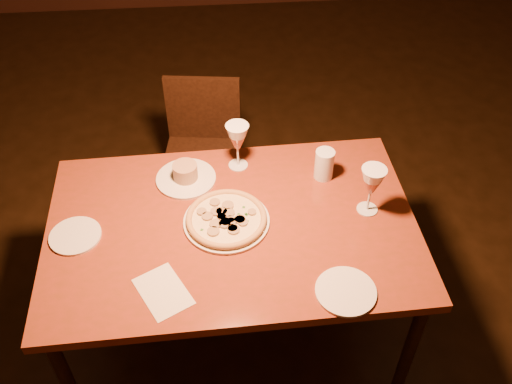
{
  "coord_description": "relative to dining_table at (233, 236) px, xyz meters",
  "views": [
    {
      "loc": [
        -0.14,
        -1.24,
        2.27
      ],
      "look_at": [
        -0.01,
        0.24,
        0.84
      ],
      "focal_mm": 40.0,
      "sensor_mm": 36.0,
      "label": 1
    }
  ],
  "objects": [
    {
      "name": "water_tumbler",
      "position": [
        0.38,
        0.23,
        0.13
      ],
      "size": [
        0.08,
        0.08,
        0.13
      ],
      "primitive_type": "cylinder",
      "color": "silver",
      "rests_on": "dining_table"
    },
    {
      "name": "ramekin_saucer",
      "position": [
        -0.17,
        0.26,
        0.09
      ],
      "size": [
        0.24,
        0.24,
        0.08
      ],
      "color": "silver",
      "rests_on": "dining_table"
    },
    {
      "name": "wine_glass_right",
      "position": [
        0.51,
        0.03,
        0.17
      ],
      "size": [
        0.09,
        0.09,
        0.2
      ],
      "primitive_type": null,
      "color": "#A95B46",
      "rests_on": "dining_table"
    },
    {
      "name": "side_plate_left",
      "position": [
        -0.57,
        -0.01,
        0.07
      ],
      "size": [
        0.19,
        0.19,
        0.01
      ],
      "primitive_type": "cylinder",
      "color": "silver",
      "rests_on": "dining_table"
    },
    {
      "name": "pizza_plate",
      "position": [
        -0.02,
        0.01,
        0.08
      ],
      "size": [
        0.32,
        0.32,
        0.03
      ],
      "color": "silver",
      "rests_on": "dining_table"
    },
    {
      "name": "chair_far",
      "position": [
        -0.11,
        0.82,
        -0.23
      ],
      "size": [
        0.42,
        0.42,
        0.77
      ],
      "rotation": [
        0.0,
        0.0,
        -0.13
      ],
      "color": "black",
      "rests_on": "floor"
    },
    {
      "name": "floor",
      "position": [
        0.11,
        -0.19,
        -0.66
      ],
      "size": [
        7.0,
        7.0,
        0.0
      ],
      "primitive_type": "plane",
      "color": "black",
      "rests_on": "ground"
    },
    {
      "name": "wine_glass_far",
      "position": [
        0.04,
        0.33,
        0.17
      ],
      "size": [
        0.09,
        0.09,
        0.2
      ],
      "primitive_type": null,
      "color": "#A95B46",
      "rests_on": "dining_table"
    },
    {
      "name": "menu_card",
      "position": [
        -0.24,
        -0.28,
        0.07
      ],
      "size": [
        0.22,
        0.24,
        0.0
      ],
      "primitive_type": "cube",
      "rotation": [
        0.0,
        0.0,
        0.5
      ],
      "color": "silver",
      "rests_on": "dining_table"
    },
    {
      "name": "dining_table",
      "position": [
        0.0,
        0.0,
        0.0
      ],
      "size": [
        1.39,
        0.91,
        0.73
      ],
      "rotation": [
        0.0,
        0.0,
        0.03
      ],
      "color": "maroon",
      "rests_on": "floor"
    },
    {
      "name": "side_plate_near",
      "position": [
        0.36,
        -0.34,
        0.07
      ],
      "size": [
        0.2,
        0.2,
        0.01
      ],
      "primitive_type": "cylinder",
      "color": "silver",
      "rests_on": "dining_table"
    }
  ]
}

